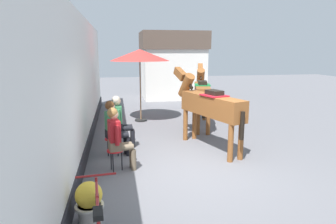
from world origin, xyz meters
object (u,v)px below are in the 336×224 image
(seated_visitor_far, at_px, (120,119))
(saddled_horse_far, at_px, (202,92))
(seated_visitor_middle, at_px, (114,126))
(flower_planter_near, at_px, (89,202))
(cafe_parasol, at_px, (140,56))
(saddled_horse_near, at_px, (208,105))
(seated_visitor_near, at_px, (117,136))

(seated_visitor_far, xyz_separation_m, saddled_horse_far, (2.76, 1.84, 0.38))
(seated_visitor_middle, relative_size, saddled_horse_far, 0.47)
(flower_planter_near, height_order, cafe_parasol, cafe_parasol)
(saddled_horse_near, relative_size, saddled_horse_far, 0.98)
(seated_visitor_far, distance_m, saddled_horse_far, 3.34)
(saddled_horse_far, bearing_deg, seated_visitor_far, -146.39)
(seated_visitor_near, xyz_separation_m, cafe_parasol, (0.86, 4.49, 1.59))
(saddled_horse_near, bearing_deg, seated_visitor_near, -153.66)
(seated_visitor_middle, bearing_deg, saddled_horse_near, 6.85)
(saddled_horse_near, xyz_separation_m, cafe_parasol, (-1.48, 3.33, 1.20))
(saddled_horse_near, bearing_deg, seated_visitor_middle, -173.15)
(saddled_horse_near, height_order, cafe_parasol, cafe_parasol)
(seated_visitor_middle, xyz_separation_m, flower_planter_near, (-0.37, -2.74, -0.44))
(seated_visitor_near, xyz_separation_m, saddled_horse_near, (2.35, 1.16, 0.38))
(saddled_horse_near, bearing_deg, cafe_parasol, 114.04)
(saddled_horse_far, bearing_deg, seated_visitor_near, -129.71)
(saddled_horse_far, relative_size, cafe_parasol, 1.14)
(saddled_horse_near, bearing_deg, saddled_horse_far, 77.65)
(seated_visitor_middle, bearing_deg, flower_planter_near, -97.70)
(seated_visitor_near, distance_m, seated_visitor_far, 1.59)
(cafe_parasol, bearing_deg, saddled_horse_near, -65.96)
(seated_visitor_near, relative_size, seated_visitor_far, 1.00)
(saddled_horse_far, relative_size, flower_planter_near, 4.60)
(seated_visitor_near, relative_size, seated_visitor_middle, 1.00)
(saddled_horse_near, bearing_deg, seated_visitor_far, 169.39)
(seated_visitor_near, bearing_deg, seated_visitor_far, 87.09)
(saddled_horse_near, relative_size, flower_planter_near, 4.50)
(cafe_parasol, bearing_deg, saddled_horse_far, -28.32)
(saddled_horse_near, height_order, flower_planter_near, saddled_horse_near)
(saddled_horse_near, distance_m, flower_planter_near, 4.21)
(saddled_horse_far, height_order, flower_planter_near, saddled_horse_far)
(seated_visitor_near, height_order, seated_visitor_middle, same)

